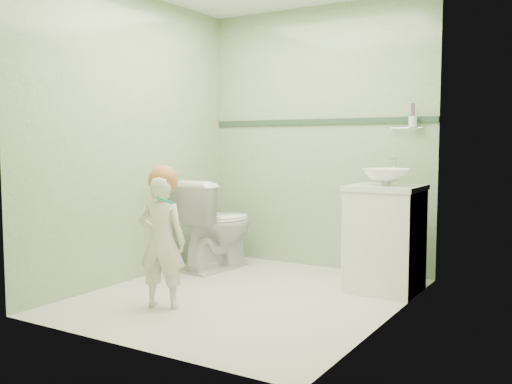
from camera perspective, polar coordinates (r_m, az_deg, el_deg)
The scene contains 12 objects.
ground at distance 4.35m, azimuth -1.04°, elevation -10.45°, with size 2.50×2.50×0.00m, color silver.
room_shell at distance 4.19m, azimuth -1.07°, elevation 5.58°, with size 2.50×2.54×2.40m.
trim_stripe at distance 5.28m, azimuth 6.17°, elevation 7.04°, with size 2.20×0.02×0.05m, color #2C4632.
vanity at distance 4.53m, azimuth 12.84°, elevation -4.76°, with size 0.52×0.50×0.80m, color silver.
counter at distance 4.48m, azimuth 12.94°, elevation 0.42°, with size 0.54×0.52×0.04m, color white.
basin at distance 4.47m, azimuth 12.96°, elevation 1.49°, with size 0.37×0.37×0.13m, color white.
faucet at distance 4.65m, azimuth 13.70°, elevation 2.59°, with size 0.03×0.13×0.18m.
cup_holder at distance 4.92m, azimuth 15.43°, elevation 6.85°, with size 0.26×0.07×0.21m.
toilet at distance 5.20m, azimuth -4.06°, elevation -3.25°, with size 0.46×0.81×0.83m, color white.
toddler at distance 4.02m, azimuth -9.46°, elevation -4.97°, with size 0.34×0.22×0.93m, color beige.
hair_cap at distance 3.98m, azimuth -9.31°, elevation 1.20°, with size 0.21×0.21×0.21m, color #AF6834.
teal_toothbrush at distance 3.83m, azimuth -9.19°, elevation -0.76°, with size 0.10×0.14×0.08m.
Camera 1 is at (2.24, -3.54, 1.15)m, focal length 39.76 mm.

